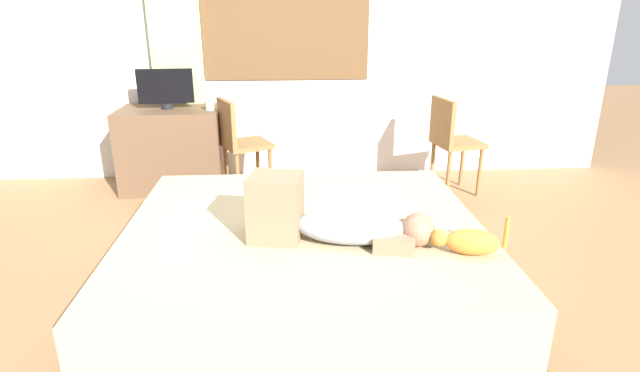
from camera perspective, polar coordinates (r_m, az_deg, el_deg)
name	(u,v)px	position (r m, az deg, el deg)	size (l,w,h in m)	color
ground_plane	(285,312)	(2.91, -3.96, -13.93)	(16.00, 16.00, 0.00)	olive
back_wall_with_window	(281,23)	(4.94, -4.37, 17.87)	(6.40, 0.14, 2.90)	silver
bed	(305,262)	(2.91, -1.73, -8.58)	(2.01, 1.86, 0.47)	brown
person_lying	(331,220)	(2.57, 1.22, -3.85)	(0.94, 0.41, 0.34)	#8C939E
cat	(468,241)	(2.55, 16.34, -6.00)	(0.35, 0.17, 0.21)	#C67A2D
desk	(173,149)	(4.82, -16.21, 4.02)	(0.90, 0.56, 0.74)	brown
tv_monitor	(166,88)	(4.71, -16.99, 10.48)	(0.48, 0.10, 0.35)	black
cup	(210,105)	(4.59, -12.29, 8.90)	(0.08, 0.08, 0.08)	white
chair_by_desk	(239,140)	(4.45, -9.11, 5.13)	(0.50, 0.50, 0.86)	brown
chair_spare	(451,138)	(4.60, 14.54, 5.24)	(0.45, 0.45, 0.86)	brown
curtain_left	(176,54)	(4.94, -15.91, 14.06)	(0.44, 0.06, 2.37)	#ADCC75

